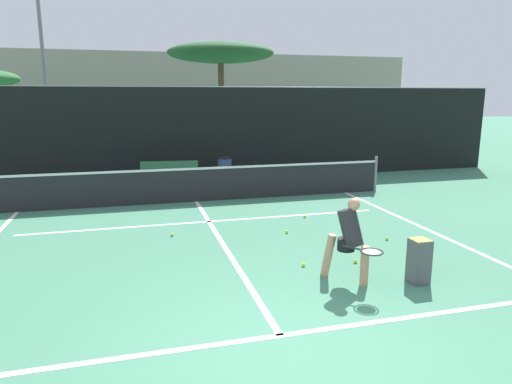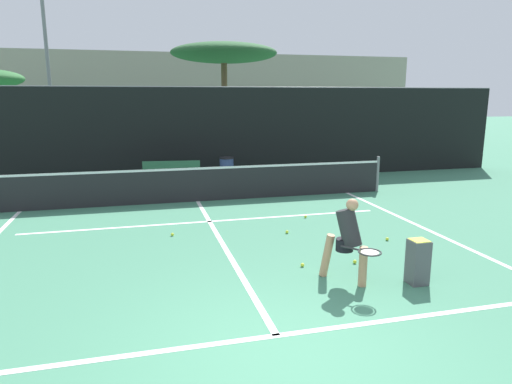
{
  "view_description": "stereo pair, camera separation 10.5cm",
  "coord_description": "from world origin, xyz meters",
  "px_view_note": "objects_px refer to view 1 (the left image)",
  "views": [
    {
      "loc": [
        -1.61,
        -4.42,
        2.87
      ],
      "look_at": [
        0.76,
        4.33,
        0.95
      ],
      "focal_mm": 32.0,
      "sensor_mm": 36.0,
      "label": 1
    },
    {
      "loc": [
        -1.51,
        -4.45,
        2.87
      ],
      "look_at": [
        0.76,
        4.33,
        0.95
      ],
      "focal_mm": 32.0,
      "sensor_mm": 36.0,
      "label": 2
    }
  ],
  "objects_px": {
    "trash_bin": "(225,171)",
    "ball_hopper": "(419,260)",
    "parked_car": "(247,153)",
    "player_practicing": "(349,237)",
    "courtside_bench": "(170,174)"
  },
  "relations": [
    {
      "from": "courtside_bench",
      "to": "parked_car",
      "type": "relative_size",
      "value": 0.44
    },
    {
      "from": "player_practicing",
      "to": "parked_car",
      "type": "xyz_separation_m",
      "value": [
        1.34,
        11.92,
        -0.14
      ]
    },
    {
      "from": "courtside_bench",
      "to": "parked_car",
      "type": "bearing_deg",
      "value": 54.17
    },
    {
      "from": "player_practicing",
      "to": "trash_bin",
      "type": "height_order",
      "value": "player_practicing"
    },
    {
      "from": "ball_hopper",
      "to": "trash_bin",
      "type": "bearing_deg",
      "value": 98.67
    },
    {
      "from": "ball_hopper",
      "to": "trash_bin",
      "type": "distance_m",
      "value": 8.81
    },
    {
      "from": "player_practicing",
      "to": "ball_hopper",
      "type": "height_order",
      "value": "player_practicing"
    },
    {
      "from": "player_practicing",
      "to": "ball_hopper",
      "type": "distance_m",
      "value": 1.15
    },
    {
      "from": "player_practicing",
      "to": "courtside_bench",
      "type": "height_order",
      "value": "player_practicing"
    },
    {
      "from": "courtside_bench",
      "to": "trash_bin",
      "type": "height_order",
      "value": "trash_bin"
    },
    {
      "from": "ball_hopper",
      "to": "courtside_bench",
      "type": "height_order",
      "value": "courtside_bench"
    },
    {
      "from": "courtside_bench",
      "to": "ball_hopper",
      "type": "bearing_deg",
      "value": -63.17
    },
    {
      "from": "trash_bin",
      "to": "ball_hopper",
      "type": "bearing_deg",
      "value": -81.33
    },
    {
      "from": "player_practicing",
      "to": "trash_bin",
      "type": "relative_size",
      "value": 1.5
    },
    {
      "from": "trash_bin",
      "to": "parked_car",
      "type": "relative_size",
      "value": 0.22
    }
  ]
}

